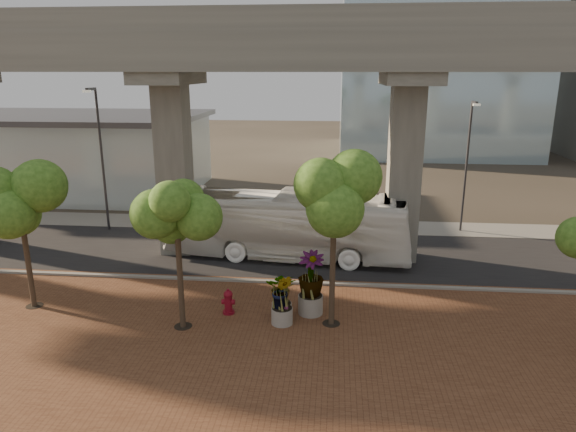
{
  "coord_description": "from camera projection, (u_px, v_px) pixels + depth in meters",
  "views": [
    {
      "loc": [
        2.51,
        -24.2,
        9.65
      ],
      "look_at": [
        0.2,
        0.5,
        2.62
      ],
      "focal_mm": 32.0,
      "sensor_mm": 36.0,
      "label": 1
    }
  ],
  "objects": [
    {
      "name": "street_tree_near_west",
      "position": [
        176.0,
        214.0,
        18.74
      ],
      "size": [
        3.3,
        3.3,
        6.09
      ],
      "color": "#4E3C2C",
      "rests_on": "ground"
    },
    {
      "name": "streetlamp_east",
      "position": [
        468.0,
        158.0,
        30.65
      ],
      "size": [
        0.39,
        1.15,
        7.94
      ],
      "color": "#2E2E33",
      "rests_on": "ground"
    },
    {
      "name": "street_tree_far_west",
      "position": [
        19.0,
        203.0,
        20.5
      ],
      "size": [
        3.47,
        3.47,
        6.09
      ],
      "color": "#4E3C2C",
      "rests_on": "ground"
    },
    {
      "name": "curb_strip",
      "position": [
        279.0,
        282.0,
        24.1
      ],
      "size": [
        70.0,
        0.25,
        0.16
      ],
      "primitive_type": "cube",
      "color": "gray",
      "rests_on": "ground"
    },
    {
      "name": "far_sidewalk",
      "position": [
        295.0,
        225.0,
        33.21
      ],
      "size": [
        90.0,
        3.0,
        0.06
      ],
      "primitive_type": "cube",
      "color": "gray",
      "rests_on": "ground"
    },
    {
      "name": "transit_bus",
      "position": [
        288.0,
        225.0,
        27.08
      ],
      "size": [
        13.06,
        4.22,
        3.58
      ],
      "primitive_type": "imported",
      "rotation": [
        0.0,
        0.0,
        1.48
      ],
      "color": "white",
      "rests_on": "ground"
    },
    {
      "name": "ground",
      "position": [
        283.0,
        268.0,
        26.03
      ],
      "size": [
        160.0,
        160.0,
        0.0
      ],
      "primitive_type": "plane",
      "color": "#362F27",
      "rests_on": "ground"
    },
    {
      "name": "planter_right",
      "position": [
        311.0,
        277.0,
        20.65
      ],
      "size": [
        2.48,
        2.48,
        2.65
      ],
      "color": "#A19C91",
      "rests_on": "ground"
    },
    {
      "name": "streetlamp_west",
      "position": [
        100.0,
        150.0,
        30.85
      ],
      "size": [
        0.43,
        1.26,
        8.69
      ],
      "color": "#2D2C31",
      "rests_on": "ground"
    },
    {
      "name": "asphalt_road",
      "position": [
        287.0,
        254.0,
        27.94
      ],
      "size": [
        90.0,
        8.0,
        0.04
      ],
      "primitive_type": "cube",
      "color": "black",
      "rests_on": "ground"
    },
    {
      "name": "planter_left",
      "position": [
        282.0,
        294.0,
        19.89
      ],
      "size": [
        1.87,
        1.87,
        2.06
      ],
      "color": "#AFA99E",
      "rests_on": "ground"
    },
    {
      "name": "planter_front",
      "position": [
        282.0,
        290.0,
        20.41
      ],
      "size": [
        1.78,
        1.78,
        1.95
      ],
      "color": "gray",
      "rests_on": "ground"
    },
    {
      "name": "transit_viaduct",
      "position": [
        287.0,
        119.0,
        25.96
      ],
      "size": [
        72.0,
        5.6,
        12.4
      ],
      "color": "gray",
      "rests_on": "ground"
    },
    {
      "name": "street_tree_near_east",
      "position": [
        334.0,
        197.0,
        18.8
      ],
      "size": [
        3.39,
        3.39,
        6.72
      ],
      "color": "#4E3C2C",
      "rests_on": "ground"
    },
    {
      "name": "fire_hydrant",
      "position": [
        228.0,
        302.0,
        20.93
      ],
      "size": [
        0.54,
        0.48,
        1.07
      ],
      "color": "maroon",
      "rests_on": "ground"
    },
    {
      "name": "brick_plaza",
      "position": [
        260.0,
        350.0,
        18.36
      ],
      "size": [
        70.0,
        13.0,
        0.06
      ],
      "primitive_type": "cube",
      "color": "brown",
      "rests_on": "ground"
    },
    {
      "name": "station_pavilion",
      "position": [
        62.0,
        152.0,
        42.27
      ],
      "size": [
        23.0,
        13.0,
        6.3
      ],
      "color": "silver",
      "rests_on": "ground"
    }
  ]
}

